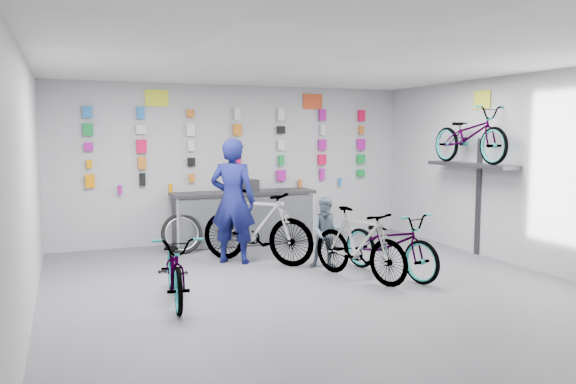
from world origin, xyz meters
name	(u,v)px	position (x,y,z in m)	size (l,w,h in m)	color
floor	(325,293)	(0.00, 0.00, 0.00)	(8.00, 8.00, 0.00)	#55555B
ceiling	(327,60)	(0.00, 0.00, 3.00)	(8.00, 8.00, 0.00)	white
wall_back	(237,164)	(0.00, 4.00, 1.50)	(7.00, 7.00, 0.00)	#B9B9BB
wall_left	(25,189)	(-3.50, 0.00, 1.50)	(8.00, 8.00, 0.00)	#B9B9BB
wall_right	(535,172)	(3.50, 0.00, 1.50)	(8.00, 8.00, 0.00)	#B9B9BB
counter	(244,219)	(0.00, 3.54, 0.49)	(2.70, 0.66, 1.00)	black
merch_wall	(238,147)	(0.02, 3.93, 1.81)	(5.57, 0.08, 1.56)	orange
wall_bracket	(472,170)	(3.33, 1.20, 1.46)	(0.39, 1.90, 2.00)	#333338
sign_left	(157,98)	(-1.50, 3.98, 2.72)	(0.42, 0.02, 0.30)	yellow
sign_right	(313,102)	(1.60, 3.98, 2.72)	(0.42, 0.02, 0.30)	#D74821
sign_side	(482,100)	(3.48, 1.20, 2.65)	(0.02, 0.40, 0.30)	yellow
bike_left	(175,267)	(-1.88, 0.36, 0.44)	(0.58, 1.68, 0.88)	gray
bike_center	(359,244)	(0.75, 0.46, 0.51)	(0.48, 1.71, 1.03)	gray
bike_right	(390,243)	(1.29, 0.50, 0.48)	(0.64, 1.82, 0.96)	gray
bike_service	(257,226)	(-0.28, 1.97, 0.60)	(0.56, 2.00, 1.20)	gray
bike_wall	(470,135)	(3.25, 1.20, 2.05)	(0.63, 1.80, 0.95)	gray
clerk	(233,201)	(-0.62, 2.14, 1.01)	(0.73, 0.48, 2.01)	#0F134D
customer	(327,232)	(0.64, 1.29, 0.55)	(0.54, 0.42, 1.10)	slate
spare_wheel	(182,234)	(-1.25, 3.17, 0.34)	(0.73, 0.33, 0.71)	black
register	(249,185)	(0.10, 3.55, 1.11)	(0.28, 0.30, 0.22)	black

